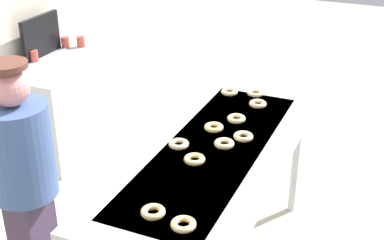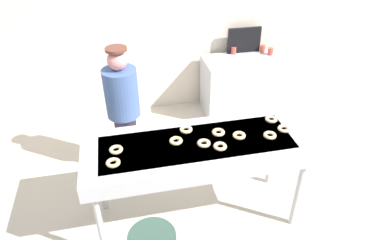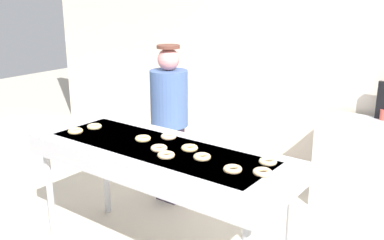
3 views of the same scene
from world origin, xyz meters
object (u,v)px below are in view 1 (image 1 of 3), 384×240
object	(u,v)px
paper_cup_2	(65,42)
paper_cup_1	(34,56)
plain_donut_1	(229,92)
paper_cup_0	(81,42)
plain_donut_0	(214,127)
prep_counter	(71,101)
menu_display	(41,36)
plain_donut_6	(179,144)
plain_donut_7	(224,144)
plain_donut_8	(183,224)
plain_donut_10	(236,119)
plain_donut_9	(258,104)
plain_donut_4	(255,93)
plain_donut_5	(153,212)
plain_donut_2	(195,159)
worker_baker	(24,176)
fryer_conveyor	(213,161)
plain_donut_3	(243,137)

from	to	relation	value
paper_cup_2	paper_cup_1	bearing A→B (deg)	177.00
plain_donut_1	paper_cup_0	xyz separation A→B (m)	(0.78, 1.82, -0.08)
plain_donut_0	prep_counter	distance (m)	2.17
paper_cup_1	menu_display	xyz separation A→B (m)	(0.16, 0.03, 0.14)
plain_donut_6	plain_donut_7	world-z (taller)	same
plain_donut_8	prep_counter	xyz separation A→B (m)	(1.99, 2.08, -0.56)
plain_donut_1	plain_donut_10	bearing A→B (deg)	-154.40
paper_cup_1	plain_donut_9	bearing A→B (deg)	-99.69
plain_donut_4	plain_donut_5	size ratio (longest dim) A/B	1.00
plain_donut_2	plain_donut_4	size ratio (longest dim) A/B	1.00
plain_donut_7	prep_counter	size ratio (longest dim) A/B	0.09
menu_display	plain_donut_8	bearing A→B (deg)	-130.37
paper_cup_0	paper_cup_1	bearing A→B (deg)	163.71
plain_donut_9	worker_baker	distance (m)	1.63
fryer_conveyor	plain_donut_0	xyz separation A→B (m)	(0.23, 0.08, 0.10)
fryer_conveyor	paper_cup_1	bearing A→B (deg)	63.75
fryer_conveyor	plain_donut_5	bearing A→B (deg)	177.96
prep_counter	plain_donut_6	bearing A→B (deg)	-126.66
plain_donut_2	plain_donut_9	distance (m)	0.88
plain_donut_2	plain_donut_3	world-z (taller)	same
plain_donut_8	menu_display	world-z (taller)	menu_display
prep_counter	paper_cup_2	xyz separation A→B (m)	(0.29, 0.21, 0.48)
plain_donut_1	plain_donut_4	size ratio (longest dim) A/B	1.00
plain_donut_3	plain_donut_6	world-z (taller)	same
plain_donut_9	worker_baker	bearing A→B (deg)	143.89
plain_donut_6	plain_donut_4	bearing A→B (deg)	-11.58
plain_donut_2	plain_donut_5	xyz separation A→B (m)	(-0.54, -0.01, 0.00)
plain_donut_4	paper_cup_0	size ratio (longest dim) A/B	1.20
plain_donut_10	paper_cup_1	bearing A→B (deg)	73.02
fryer_conveyor	plain_donut_2	world-z (taller)	plain_donut_2
plain_donut_7	plain_donut_10	xyz separation A→B (m)	(0.35, 0.05, 0.00)
plain_donut_8	paper_cup_1	size ratio (longest dim) A/B	1.20
fryer_conveyor	prep_counter	distance (m)	2.33
plain_donut_6	paper_cup_0	distance (m)	2.45
plain_donut_0	plain_donut_6	size ratio (longest dim) A/B	1.00
plain_donut_6	plain_donut_9	size ratio (longest dim) A/B	1.00
plain_donut_0	plain_donut_2	world-z (taller)	same
plain_donut_0	plain_donut_5	size ratio (longest dim) A/B	1.00
plain_donut_1	plain_donut_4	bearing A→B (deg)	-73.21
plain_donut_9	plain_donut_2	bearing A→B (deg)	173.20
plain_donut_10	plain_donut_1	bearing A→B (deg)	25.60
plain_donut_1	plain_donut_8	size ratio (longest dim) A/B	1.00
plain_donut_4	prep_counter	bearing A→B (deg)	79.18
plain_donut_1	plain_donut_5	distance (m)	1.54
plain_donut_9	paper_cup_1	xyz separation A→B (m)	(0.38, 2.23, -0.08)
plain_donut_9	worker_baker	size ratio (longest dim) A/B	0.08
plain_donut_1	plain_donut_3	xyz separation A→B (m)	(-0.62, -0.31, 0.00)
plain_donut_2	plain_donut_9	size ratio (longest dim) A/B	1.00
plain_donut_5	plain_donut_6	size ratio (longest dim) A/B	1.00
prep_counter	paper_cup_2	bearing A→B (deg)	36.26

